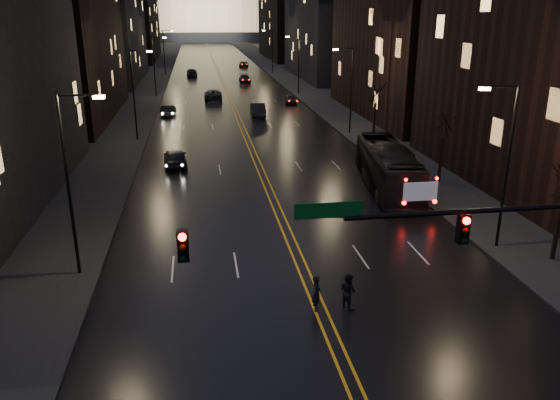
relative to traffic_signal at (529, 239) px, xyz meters
name	(u,v)px	position (x,y,z in m)	size (l,w,h in m)	color
ground	(351,383)	(-5.91, 0.00, -5.10)	(900.00, 900.00, 0.00)	black
road	(214,62)	(-5.91, 130.00, -5.09)	(20.00, 320.00, 0.02)	black
sidewalk_left	(159,63)	(-19.91, 130.00, -5.02)	(8.00, 320.00, 0.16)	black
sidewalk_right	(268,61)	(8.09, 130.00, -5.02)	(8.00, 320.00, 0.16)	black
center_line	(214,62)	(-5.91, 130.00, -5.08)	(0.62, 320.00, 0.01)	orange
building_left_far	(104,25)	(-26.91, 92.00, 4.90)	(12.00, 34.00, 20.00)	black
building_left_dist	(131,13)	(-26.91, 140.00, 6.90)	(12.00, 40.00, 24.00)	black
building_right_mid	(330,8)	(15.09, 92.00, 7.90)	(12.00, 34.00, 26.00)	black
building_right_dist	(289,17)	(15.09, 140.00, 5.90)	(12.00, 40.00, 22.00)	black
capitol	(203,1)	(-5.91, 250.00, 12.05)	(90.00, 50.00, 58.50)	black
traffic_signal	(529,239)	(0.00, 0.00, 0.00)	(17.29, 0.45, 7.00)	black
streetlamp_right_near	(505,159)	(4.91, 10.00, -0.02)	(2.13, 0.25, 9.00)	black
streetlamp_left_near	(71,176)	(-16.72, 10.00, -0.02)	(2.13, 0.25, 9.00)	black
streetlamp_right_mid	(350,86)	(4.91, 40.00, -0.02)	(2.13, 0.25, 9.00)	black
streetlamp_left_mid	(135,90)	(-16.72, 40.00, -0.02)	(2.13, 0.25, 9.00)	black
streetlamp_right_far	(298,61)	(4.91, 70.00, -0.02)	(2.13, 0.25, 9.00)	black
streetlamp_left_far	(155,63)	(-16.72, 70.00, -0.02)	(2.13, 0.25, 9.00)	black
streetlamp_right_dist	(271,49)	(4.91, 100.00, -0.02)	(2.13, 0.25, 9.00)	black
streetlamp_left_dist	(165,50)	(-16.72, 100.00, -0.02)	(2.13, 0.25, 9.00)	black
tree_right_mid	(444,124)	(7.09, 22.00, -0.58)	(2.40, 2.40, 6.65)	black
tree_right_far	(376,93)	(7.09, 38.00, -0.58)	(2.40, 2.40, 6.65)	black
bus	(388,168)	(2.59, 20.93, -3.46)	(2.77, 11.82, 3.29)	black
oncoming_car_a	(175,158)	(-12.81, 29.55, -4.33)	(1.83, 4.55, 1.55)	black
oncoming_car_b	(168,111)	(-14.41, 53.61, -4.42)	(1.46, 4.17, 1.38)	black
oncoming_car_c	(213,95)	(-8.41, 66.10, -4.34)	(2.52, 5.47, 1.52)	black
oncoming_car_d	(192,73)	(-11.56, 98.13, -4.36)	(2.09, 5.14, 1.49)	black
receding_car_a	(258,110)	(-3.41, 51.53, -4.29)	(1.72, 4.95, 1.63)	black
receding_car_b	(290,99)	(2.22, 60.58, -4.44)	(1.57, 3.90, 1.33)	black
receding_car_c	(245,79)	(-1.95, 86.05, -4.40)	(1.97, 4.84, 1.40)	black
receding_car_d	(244,64)	(0.53, 116.47, -4.46)	(2.14, 4.63, 1.29)	black
pedestrian_a	(317,293)	(-6.08, 5.00, -4.28)	(0.60, 0.40, 1.65)	black
pedestrian_b	(348,291)	(-4.69, 5.00, -4.28)	(0.80, 0.44, 1.64)	black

